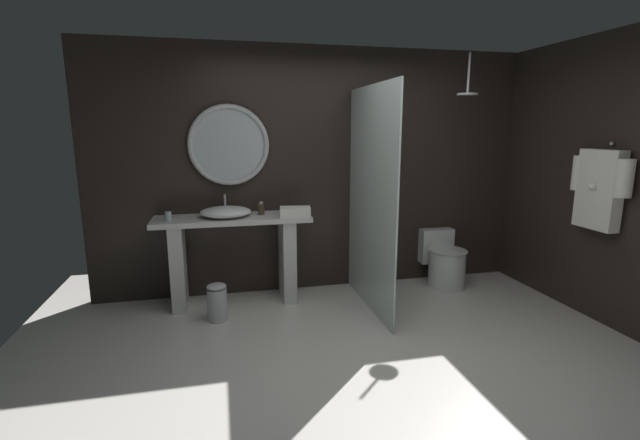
{
  "coord_description": "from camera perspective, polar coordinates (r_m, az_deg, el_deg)",
  "views": [
    {
      "loc": [
        -1.08,
        -2.81,
        1.76
      ],
      "look_at": [
        -0.22,
        0.89,
        0.97
      ],
      "focal_mm": 24.84,
      "sensor_mm": 36.0,
      "label": 1
    }
  ],
  "objects": [
    {
      "name": "ground_plane",
      "position": [
        3.48,
        7.29,
        -18.71
      ],
      "size": [
        5.76,
        5.76,
        0.0
      ],
      "primitive_type": "plane",
      "color": "silver"
    },
    {
      "name": "back_wall_panel",
      "position": [
        4.85,
        -0.1,
        6.3
      ],
      "size": [
        4.8,
        0.1,
        2.6
      ],
      "primitive_type": "cube",
      "color": "black",
      "rests_on": "ground_plane"
    },
    {
      "name": "side_wall_right",
      "position": [
        4.97,
        30.85,
        4.78
      ],
      "size": [
        0.1,
        2.47,
        2.6
      ],
      "primitive_type": "cube",
      "color": "black",
      "rests_on": "ground_plane"
    },
    {
      "name": "vanity_counter",
      "position": [
        4.56,
        -11.05,
        -3.83
      ],
      "size": [
        1.54,
        0.48,
        0.9
      ],
      "color": "silver",
      "rests_on": "ground_plane"
    },
    {
      "name": "vessel_sink",
      "position": [
        4.44,
        -12.06,
        1.03
      ],
      "size": [
        0.5,
        0.41,
        0.2
      ],
      "color": "white",
      "rests_on": "vanity_counter"
    },
    {
      "name": "tumbler_cup",
      "position": [
        4.44,
        -18.98,
        0.49
      ],
      "size": [
        0.06,
        0.06,
        0.09
      ],
      "primitive_type": "cylinder",
      "color": "silver",
      "rests_on": "vanity_counter"
    },
    {
      "name": "soap_dispenser",
      "position": [
        4.52,
        -7.59,
        1.44
      ],
      "size": [
        0.06,
        0.06,
        0.13
      ],
      "color": "#3D3323",
      "rests_on": "vanity_counter"
    },
    {
      "name": "round_wall_mirror",
      "position": [
        4.62,
        -11.66,
        9.43
      ],
      "size": [
        0.82,
        0.05,
        0.82
      ],
      "color": "#B7B7BC"
    },
    {
      "name": "shower_glass_panel",
      "position": [
        4.29,
        6.55,
        2.52
      ],
      "size": [
        0.02,
        1.33,
        2.16
      ],
      "primitive_type": "cube",
      "color": "silver",
      "rests_on": "ground_plane"
    },
    {
      "name": "rain_shower_head",
      "position": [
        4.9,
        18.5,
        15.6
      ],
      "size": [
        0.21,
        0.21,
        0.41
      ],
      "color": "#B7B7BC"
    },
    {
      "name": "hanging_bathrobe",
      "position": [
        4.64,
        32.34,
        3.73
      ],
      "size": [
        0.2,
        0.6,
        0.77
      ],
      "color": "#B7B7BC"
    },
    {
      "name": "toilet",
      "position": [
        5.23,
        15.7,
        -5.29
      ],
      "size": [
        0.42,
        0.58,
        0.61
      ],
      "color": "white",
      "rests_on": "ground_plane"
    },
    {
      "name": "waste_bin",
      "position": [
        4.28,
        -13.12,
        -10.24
      ],
      "size": [
        0.18,
        0.18,
        0.36
      ],
      "color": "#B7B7BC",
      "rests_on": "ground_plane"
    },
    {
      "name": "folded_hand_towel",
      "position": [
        4.39,
        -3.21,
        1.06
      ],
      "size": [
        0.32,
        0.22,
        0.1
      ],
      "primitive_type": "cube",
      "rotation": [
        0.0,
        0.0,
        -0.14
      ],
      "color": "silver",
      "rests_on": "vanity_counter"
    }
  ]
}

